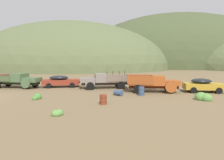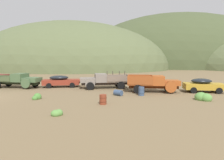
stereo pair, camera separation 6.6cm
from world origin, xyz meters
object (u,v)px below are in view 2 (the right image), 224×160
car_rust_red (62,81)px  truck_oxide_orange (156,83)px  truck_weathered_green (19,80)px  oil_drum_foreground (103,99)px  oil_drum_spare (141,91)px  oil_drum_tipped (118,93)px  truck_primer_gray (101,81)px  car_mustard (205,85)px

car_rust_red → truck_oxide_orange: 12.33m
truck_weathered_green → oil_drum_foreground: bearing=-28.1°
oil_drum_spare → truck_weathered_green: bearing=169.3°
oil_drum_foreground → oil_drum_tipped: size_ratio=0.79×
truck_primer_gray → oil_drum_spare: (5.04, -4.08, -0.55)m
truck_weathered_green → oil_drum_tipped: size_ratio=6.36×
truck_primer_gray → truck_oxide_orange: bearing=146.8°
truck_oxide_orange → oil_drum_spare: bearing=-128.0°
truck_primer_gray → oil_drum_spare: 6.51m
car_rust_red → truck_weathered_green: bearing=179.3°
car_mustard → truck_primer_gray: bearing=174.1°
truck_oxide_orange → oil_drum_tipped: 4.86m
truck_oxide_orange → car_rust_red: bearing=167.7°
truck_primer_gray → car_mustard: (12.18, -1.04, -0.19)m
truck_weathered_green → truck_primer_gray: truck_primer_gray is taller
truck_primer_gray → oil_drum_foreground: 8.61m
truck_weathered_green → truck_primer_gray: size_ratio=1.01×
truck_weathered_green → oil_drum_tipped: bearing=-11.8°
oil_drum_foreground → truck_primer_gray: bearing=102.3°
car_mustard → oil_drum_foreground: car_mustard is taller
car_mustard → car_rust_red: bearing=174.4°
car_mustard → oil_drum_spare: 7.78m
car_rust_red → car_mustard: same height
car_rust_red → oil_drum_foreground: bearing=-67.0°
truck_primer_gray → oil_drum_spare: bearing=122.8°
oil_drum_foreground → oil_drum_spare: oil_drum_spare is taller
car_mustard → truck_oxide_orange: bearing=-173.1°
truck_oxide_orange → oil_drum_foreground: bearing=-128.5°
truck_weathered_green → truck_oxide_orange: truck_oxide_orange is taller
oil_drum_foreground → oil_drum_tipped: (0.83, 3.98, -0.12)m
truck_weathered_green → car_rust_red: (5.25, 1.51, -0.19)m
truck_weathered_green → car_mustard: (22.87, 0.09, -0.19)m
car_rust_red → oil_drum_foreground: size_ratio=6.37×
car_mustard → oil_drum_foreground: bearing=-145.6°
car_rust_red → car_mustard: bearing=-21.3°
oil_drum_foreground → oil_drum_tipped: oil_drum_foreground is taller
oil_drum_spare → truck_primer_gray: bearing=141.0°
car_mustard → truck_weathered_green: bearing=179.2°
oil_drum_tipped → truck_primer_gray: bearing=121.1°
oil_drum_tipped → truck_oxide_orange: bearing=33.0°
truck_weathered_green → oil_drum_spare: bearing=-8.6°
truck_weathered_green → oil_drum_foreground: 14.49m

